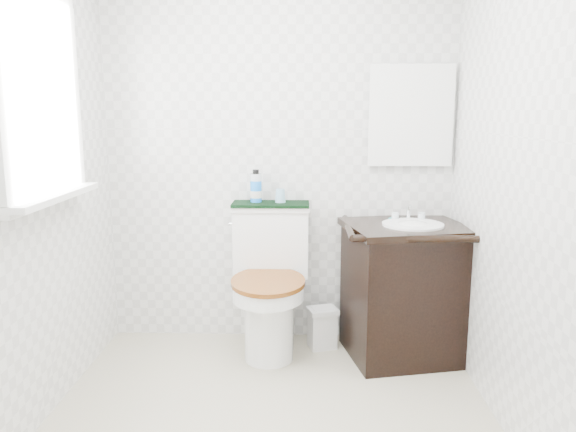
{
  "coord_description": "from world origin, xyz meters",
  "views": [
    {
      "loc": [
        0.15,
        -2.36,
        1.48
      ],
      "look_at": [
        0.07,
        0.75,
        0.9
      ],
      "focal_mm": 35.0,
      "sensor_mm": 36.0,
      "label": 1
    }
  ],
  "objects_px": {
    "toilet": "(270,290)",
    "trash_bin": "(322,327)",
    "vanity": "(405,287)",
    "cup": "(280,196)",
    "mouthwash_bottle": "(256,187)"
  },
  "relations": [
    {
      "from": "toilet",
      "to": "trash_bin",
      "type": "bearing_deg",
      "value": 6.21
    },
    {
      "from": "toilet",
      "to": "vanity",
      "type": "xyz_separation_m",
      "value": [
        0.82,
        -0.06,
        0.04
      ]
    },
    {
      "from": "vanity",
      "to": "trash_bin",
      "type": "distance_m",
      "value": 0.58
    },
    {
      "from": "vanity",
      "to": "cup",
      "type": "bearing_deg",
      "value": 164.86
    },
    {
      "from": "trash_bin",
      "to": "mouthwash_bottle",
      "type": "bearing_deg",
      "value": 164.47
    },
    {
      "from": "toilet",
      "to": "vanity",
      "type": "bearing_deg",
      "value": -4.14
    },
    {
      "from": "vanity",
      "to": "mouthwash_bottle",
      "type": "relative_size",
      "value": 4.51
    },
    {
      "from": "vanity",
      "to": "mouthwash_bottle",
      "type": "distance_m",
      "value": 1.1
    },
    {
      "from": "toilet",
      "to": "trash_bin",
      "type": "xyz_separation_m",
      "value": [
        0.33,
        0.04,
        -0.26
      ]
    },
    {
      "from": "cup",
      "to": "toilet",
      "type": "bearing_deg",
      "value": -112.26
    },
    {
      "from": "mouthwash_bottle",
      "to": "cup",
      "type": "bearing_deg",
      "value": -2.56
    },
    {
      "from": "toilet",
      "to": "cup",
      "type": "bearing_deg",
      "value": 67.74
    },
    {
      "from": "mouthwash_bottle",
      "to": "cup",
      "type": "distance_m",
      "value": 0.16
    },
    {
      "from": "cup",
      "to": "trash_bin",
      "type": "bearing_deg",
      "value": -22.35
    },
    {
      "from": "toilet",
      "to": "trash_bin",
      "type": "distance_m",
      "value": 0.42
    }
  ]
}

